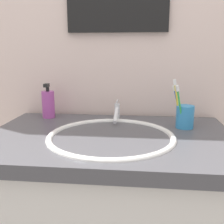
% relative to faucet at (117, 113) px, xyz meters
% --- Properties ---
extents(tiled_wall_back, '(2.16, 0.04, 2.40)m').
position_rel_faucet_xyz_m(tiled_wall_back, '(-0.01, 0.16, 0.29)').
color(tiled_wall_back, beige).
rests_on(tiled_wall_back, ground).
extents(sink_basin, '(0.49, 0.49, 0.10)m').
position_rel_faucet_xyz_m(sink_basin, '(0.00, -0.23, -0.07)').
color(sink_basin, white).
rests_on(sink_basin, vanity_counter).
extents(faucet, '(0.02, 0.15, 0.09)m').
position_rel_faucet_xyz_m(faucet, '(0.00, 0.00, 0.00)').
color(faucet, silver).
rests_on(faucet, sink_basin).
extents(toothbrush_cup, '(0.07, 0.07, 0.10)m').
position_rel_faucet_xyz_m(toothbrush_cup, '(0.29, -0.07, 0.01)').
color(toothbrush_cup, '#338CCC').
rests_on(toothbrush_cup, vanity_counter).
extents(toothbrush_yellow, '(0.04, 0.01, 0.20)m').
position_rel_faucet_xyz_m(toothbrush_yellow, '(0.26, -0.07, 0.08)').
color(toothbrush_yellow, yellow).
rests_on(toothbrush_yellow, toothbrush_cup).
extents(toothbrush_green, '(0.05, 0.04, 0.18)m').
position_rel_faucet_xyz_m(toothbrush_green, '(0.27, -0.11, 0.07)').
color(toothbrush_green, green).
rests_on(toothbrush_green, toothbrush_cup).
extents(toothbrush_blue, '(0.06, 0.02, 0.17)m').
position_rel_faucet_xyz_m(toothbrush_blue, '(0.26, -0.07, 0.06)').
color(toothbrush_blue, blue).
rests_on(toothbrush_blue, toothbrush_cup).
extents(soap_dispenser, '(0.06, 0.06, 0.17)m').
position_rel_faucet_xyz_m(soap_dispenser, '(-0.34, 0.04, 0.03)').
color(soap_dispenser, '#B24CA5').
rests_on(soap_dispenser, vanity_counter).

